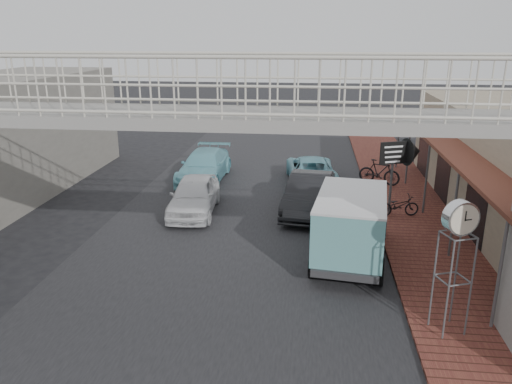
% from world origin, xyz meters
% --- Properties ---
extents(ground, '(120.00, 120.00, 0.00)m').
position_xyz_m(ground, '(0.00, 0.00, 0.00)').
color(ground, black).
rests_on(ground, ground).
extents(road_strip, '(10.00, 60.00, 0.01)m').
position_xyz_m(road_strip, '(0.00, 0.00, 0.01)').
color(road_strip, black).
rests_on(road_strip, ground).
extents(sidewalk, '(3.00, 40.00, 0.10)m').
position_xyz_m(sidewalk, '(6.50, 3.00, 0.05)').
color(sidewalk, brown).
rests_on(sidewalk, ground).
extents(footbridge, '(16.40, 2.40, 6.34)m').
position_xyz_m(footbridge, '(0.00, -4.00, 3.18)').
color(footbridge, gray).
rests_on(footbridge, ground).
extents(white_hatchback, '(1.93, 4.28, 1.43)m').
position_xyz_m(white_hatchback, '(-2.00, 4.24, 0.71)').
color(white_hatchback, white).
rests_on(white_hatchback, ground).
extents(dark_sedan, '(2.15, 4.72, 1.50)m').
position_xyz_m(dark_sedan, '(2.47, 4.81, 0.75)').
color(dark_sedan, black).
rests_on(dark_sedan, ground).
extents(angkot_curb, '(2.60, 4.85, 1.30)m').
position_xyz_m(angkot_curb, '(2.50, 8.95, 0.65)').
color(angkot_curb, '#6FB2C0').
rests_on(angkot_curb, ground).
extents(angkot_far, '(2.10, 4.90, 1.41)m').
position_xyz_m(angkot_far, '(-2.58, 8.82, 0.70)').
color(angkot_far, '#77C1CE').
rests_on(angkot_far, ground).
extents(angkot_van, '(2.55, 4.69, 2.19)m').
position_xyz_m(angkot_van, '(3.79, 0.57, 1.39)').
color(angkot_van, black).
rests_on(angkot_van, ground).
extents(motorcycle_near, '(1.65, 0.85, 0.83)m').
position_xyz_m(motorcycle_near, '(5.86, 4.49, 0.51)').
color(motorcycle_near, black).
rests_on(motorcycle_near, sidewalk).
extents(motorcycle_far, '(1.97, 1.24, 1.15)m').
position_xyz_m(motorcycle_far, '(5.64, 8.73, 0.67)').
color(motorcycle_far, black).
rests_on(motorcycle_far, sidewalk).
extents(street_clock, '(0.83, 0.78, 3.20)m').
position_xyz_m(street_clock, '(5.80, -3.26, 2.75)').
color(street_clock, '#59595B').
rests_on(street_clock, sidewalk).
extents(arrow_sign, '(1.76, 1.19, 2.91)m').
position_xyz_m(arrow_sign, '(6.24, 5.06, 2.45)').
color(arrow_sign, '#59595B').
rests_on(arrow_sign, sidewalk).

